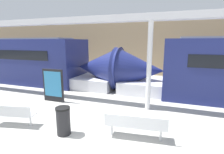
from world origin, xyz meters
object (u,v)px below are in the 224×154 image
bench_near (135,124)px  poster_board (53,85)px  support_column_near (149,67)px  train_right (0,60)px  trash_bin (63,121)px  bench_far (11,113)px

bench_near → poster_board: (-4.58, 2.05, 0.34)m
support_column_near → train_right: bearing=167.6°
bench_near → trash_bin: trash_bin is taller
poster_board → support_column_near: 4.73m
bench_near → trash_bin: 2.30m
trash_bin → poster_board: 3.45m
support_column_near → poster_board: bearing=-173.1°
train_right → support_column_near: (12.20, -2.68, 0.37)m
bench_far → poster_board: bearing=83.9°
trash_bin → poster_board: (-2.33, 2.53, 0.37)m
train_right → support_column_near: size_ratio=5.30×
bench_near → bench_far: (-4.29, -0.63, -0.00)m
bench_near → poster_board: bearing=149.5°
bench_near → bench_far: size_ratio=1.17×
bench_near → support_column_near: size_ratio=0.51×
bench_far → trash_bin: (2.04, 0.15, -0.03)m
train_right → trash_bin: 11.55m
train_right → trash_bin: train_right is taller
bench_near → poster_board: 5.03m
train_right → bench_near: (12.21, -5.29, -1.03)m
train_right → poster_board: (7.63, -3.24, -0.69)m
trash_bin → support_column_near: support_column_near is taller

